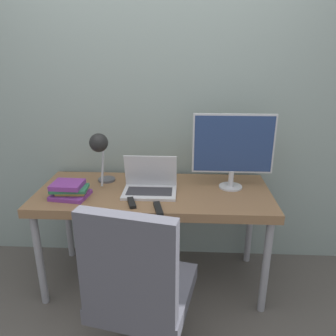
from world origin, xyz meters
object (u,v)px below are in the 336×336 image
Objects in this scene: monitor at (233,147)px; office_chair at (138,287)px; desk_lamp at (100,148)px; book_stack at (70,190)px; laptop at (150,185)px.

monitor reaches higher than office_chair.
desk_lamp reaches higher than book_stack.
desk_lamp is 1.56× the size of book_stack.
desk_lamp is at bearing 114.45° from office_chair.
desk_lamp is (-0.91, -0.05, -0.01)m from monitor.
monitor is (0.57, 0.11, 0.25)m from laptop.
office_chair is (0.01, -0.73, -0.25)m from laptop.
desk_lamp reaches higher than office_chair.
monitor is at bearing 56.73° from office_chair.
laptop is at bearing -10.59° from desk_lamp.
office_chair is at bearing -88.92° from laptop.
monitor is at bearing 11.30° from laptop.
laptop is 0.65× the size of monitor.
monitor is at bearing 11.25° from book_stack.
monitor is 1.40× the size of desk_lamp.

